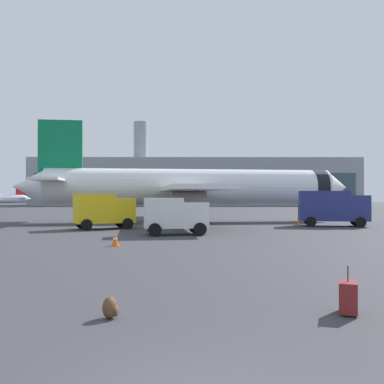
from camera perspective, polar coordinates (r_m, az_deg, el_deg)
airplane_at_gate at (r=46.12m, az=-0.37°, el=0.61°), size 35.76×32.35×10.50m
service_truck at (r=36.97m, az=-11.51°, el=-2.26°), size 5.28×4.05×2.90m
fuel_truck at (r=41.46m, az=17.92°, el=-1.83°), size 6.33×3.57×3.20m
cargo_van at (r=30.57m, az=-2.26°, el=-2.92°), size 4.65×2.88×2.60m
safety_cone_near at (r=42.70m, az=13.67°, el=-3.78°), size 0.44×0.44×0.62m
safety_cone_mid at (r=44.73m, az=21.60°, el=-3.51°), size 0.44×0.44×0.78m
safety_cone_far at (r=24.18m, az=-10.02°, el=-6.18°), size 0.44×0.44×0.68m
safety_cone_outer at (r=46.37m, az=-15.00°, el=-3.42°), size 0.44×0.44×0.79m
rolling_suitcase at (r=10.87m, az=19.74°, el=-12.80°), size 0.58×0.73×1.10m
traveller_backpack at (r=10.10m, az=-10.63°, el=-14.70°), size 0.36×0.40×0.48m
terminal_building at (r=136.61m, az=0.32°, el=1.28°), size 97.63×22.34×26.08m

